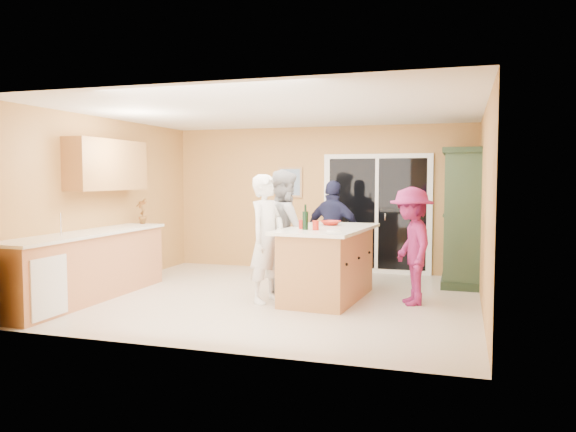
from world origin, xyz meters
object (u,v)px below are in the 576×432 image
(woman_navy, at_px, (333,232))
(woman_magenta, at_px, (411,246))
(green_hutch, at_px, (462,219))
(woman_white, at_px, (267,239))
(woman_grey, at_px, (284,232))
(kitchen_island, at_px, (328,265))

(woman_navy, height_order, woman_magenta, woman_navy)
(green_hutch, bearing_deg, woman_white, -140.78)
(woman_white, relative_size, woman_magenta, 1.11)
(woman_grey, xyz_separation_m, woman_navy, (0.52, 0.92, -0.08))
(woman_white, xyz_separation_m, woman_grey, (0.06, 0.61, 0.04))
(kitchen_island, relative_size, green_hutch, 0.93)
(green_hutch, height_order, woman_magenta, green_hutch)
(green_hutch, relative_size, woman_magenta, 1.36)
(woman_white, relative_size, woman_navy, 1.05)
(woman_grey, distance_m, woman_magenta, 1.84)
(kitchen_island, xyz_separation_m, woman_navy, (-0.17, 1.10, 0.35))
(green_hutch, distance_m, woman_white, 3.26)
(green_hutch, distance_m, woman_grey, 2.86)
(woman_white, height_order, woman_navy, woman_white)
(kitchen_island, bearing_deg, woman_navy, 103.27)
(kitchen_island, distance_m, woman_grey, 0.83)
(woman_magenta, bearing_deg, woman_white, -95.81)
(woman_white, bearing_deg, green_hutch, -35.03)
(kitchen_island, bearing_deg, woman_magenta, 5.51)
(woman_white, bearing_deg, kitchen_island, -44.44)
(green_hutch, bearing_deg, woman_grey, -149.65)
(green_hutch, bearing_deg, woman_navy, -164.79)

